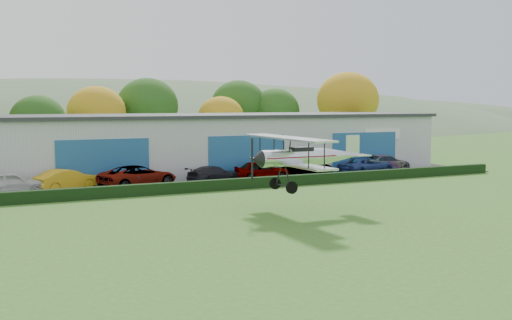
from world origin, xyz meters
name	(u,v)px	position (x,y,z in m)	size (l,w,h in m)	color
ground	(344,235)	(0.00, 0.00, 0.00)	(300.00, 300.00, 0.00)	#336C22
apron	(230,180)	(3.00, 21.00, 0.03)	(48.00, 9.00, 0.05)	black
hedge	(255,183)	(3.00, 16.20, 0.40)	(46.00, 0.60, 0.80)	black
hangar	(220,142)	(5.00, 27.98, 2.66)	(40.60, 12.60, 5.30)	#B2B7BC
tree_belt	(141,110)	(0.85, 40.62, 5.61)	(75.70, 13.22, 10.12)	#3D2614
distant_hills	(21,179)	(-4.38, 140.00, -13.05)	(430.00, 196.00, 56.00)	#4C6642
car_0	(10,183)	(-13.72, 20.13, 0.87)	(1.93, 4.79, 1.63)	silver
car_1	(67,180)	(-9.83, 20.88, 0.81)	(1.61, 4.63, 1.52)	gold
car_2	(138,176)	(-4.90, 19.93, 0.88)	(2.75, 5.97, 1.66)	gray
car_3	(214,174)	(1.19, 20.05, 0.71)	(1.85, 4.56, 1.32)	black
car_4	(262,170)	(5.52, 20.26, 0.82)	(1.83, 4.54, 1.55)	gray
car_5	(306,167)	(10.21, 21.16, 0.80)	(1.59, 4.56, 1.50)	gray
car_6	(366,166)	(15.39, 19.42, 0.80)	(2.48, 5.37, 1.49)	navy
car_7	(386,163)	(18.98, 21.29, 0.77)	(2.02, 4.97, 1.44)	gray
biplane	(303,155)	(1.05, 5.85, 3.33)	(7.20, 8.19, 3.09)	silver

